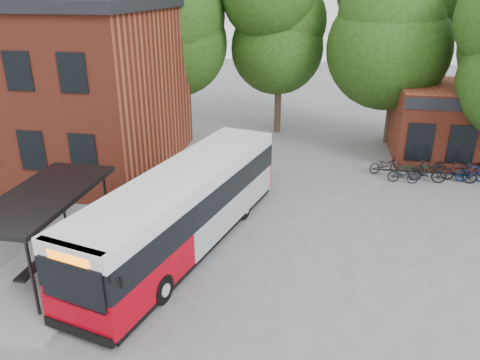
% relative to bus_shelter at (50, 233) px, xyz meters
% --- Properties ---
extents(ground, '(100.00, 100.00, 0.00)m').
position_rel_bus_shelter_xyz_m(ground, '(4.50, 1.00, -1.45)').
color(ground, slate).
extents(station_building, '(18.40, 10.40, 8.50)m').
position_rel_bus_shelter_xyz_m(station_building, '(-8.50, 10.00, 2.80)').
color(station_building, maroon).
rests_on(station_building, ground).
extents(bus_shelter, '(3.60, 7.00, 2.90)m').
position_rel_bus_shelter_xyz_m(bus_shelter, '(0.00, 0.00, 0.00)').
color(bus_shelter, black).
rests_on(bus_shelter, ground).
extents(bike_rail, '(5.20, 0.10, 0.38)m').
position_rel_bus_shelter_xyz_m(bike_rail, '(13.78, 11.00, -1.26)').
color(bike_rail, black).
rests_on(bike_rail, ground).
extents(tree_0, '(7.92, 7.92, 11.00)m').
position_rel_bus_shelter_xyz_m(tree_0, '(-1.50, 17.00, 4.05)').
color(tree_0, '#1E4011').
rests_on(tree_0, ground).
extents(tree_1, '(7.92, 7.92, 10.40)m').
position_rel_bus_shelter_xyz_m(tree_1, '(5.50, 18.00, 3.75)').
color(tree_1, '#1E4011').
rests_on(tree_1, ground).
extents(tree_2, '(7.92, 7.92, 11.00)m').
position_rel_bus_shelter_xyz_m(tree_2, '(12.50, 17.00, 4.05)').
color(tree_2, '#1E4011').
rests_on(tree_2, ground).
extents(city_bus, '(5.08, 11.83, 2.94)m').
position_rel_bus_shelter_xyz_m(city_bus, '(3.90, 2.48, 0.02)').
color(city_bus, '#AD000F').
rests_on(city_bus, ground).
extents(bicycle_0, '(1.83, 1.20, 0.91)m').
position_rel_bus_shelter_xyz_m(bicycle_0, '(11.87, 11.45, -1.00)').
color(bicycle_0, black).
rests_on(bicycle_0, ground).
extents(bicycle_1, '(1.50, 0.55, 0.88)m').
position_rel_bus_shelter_xyz_m(bicycle_1, '(12.61, 10.24, -1.01)').
color(bicycle_1, black).
rests_on(bicycle_1, ground).
extents(bicycle_2, '(1.66, 0.82, 0.83)m').
position_rel_bus_shelter_xyz_m(bicycle_2, '(13.25, 11.33, -1.03)').
color(bicycle_2, black).
rests_on(bicycle_2, ground).
extents(bicycle_3, '(1.86, 0.78, 1.08)m').
position_rel_bus_shelter_xyz_m(bicycle_3, '(13.77, 10.60, -0.91)').
color(bicycle_3, black).
rests_on(bicycle_3, ground).
extents(bicycle_4, '(1.77, 1.04, 0.88)m').
position_rel_bus_shelter_xyz_m(bicycle_4, '(14.82, 12.00, -1.01)').
color(bicycle_4, black).
rests_on(bicycle_4, ground).
extents(bicycle_5, '(1.76, 0.95, 1.02)m').
position_rel_bus_shelter_xyz_m(bicycle_5, '(15.32, 10.90, -0.94)').
color(bicycle_5, black).
rests_on(bicycle_5, ground).
extents(bicycle_6, '(1.91, 0.83, 0.97)m').
position_rel_bus_shelter_xyz_m(bicycle_6, '(16.09, 12.00, -0.96)').
color(bicycle_6, black).
rests_on(bicycle_6, ground).
extents(bicycle_7, '(1.70, 0.68, 0.99)m').
position_rel_bus_shelter_xyz_m(bicycle_7, '(15.98, 10.99, -0.95)').
color(bicycle_7, '#061F4E').
rests_on(bicycle_7, ground).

